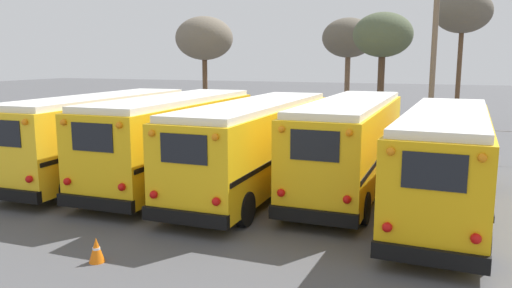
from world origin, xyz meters
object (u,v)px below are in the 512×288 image
school_bus_2 (258,142)px  utility_pole (434,57)px  bare_tree_3 (348,39)px  bare_tree_0 (463,13)px  school_bus_4 (444,159)px  bare_tree_1 (383,36)px  school_bus_1 (174,137)px  traffic_cone (96,250)px  school_bus_0 (102,133)px  bare_tree_2 (204,39)px  school_bus_3 (350,141)px

school_bus_2 → utility_pole: size_ratio=1.19×
bare_tree_3 → bare_tree_0: bearing=-7.9°
utility_pole → bare_tree_0: bearing=78.6°
school_bus_4 → bare_tree_1: 17.55m
school_bus_1 → traffic_cone: (2.00, -7.04, -1.45)m
utility_pole → bare_tree_1: size_ratio=1.22×
bare_tree_1 → traffic_cone: 24.10m
school_bus_0 → utility_pole: size_ratio=1.06×
bare_tree_0 → traffic_cone: bare_tree_0 is taller
school_bus_1 → bare_tree_0: (9.94, 21.78, 5.91)m
school_bus_0 → traffic_cone: size_ratio=16.53×
school_bus_1 → bare_tree_1: size_ratio=1.28×
school_bus_0 → school_bus_2: size_ratio=0.89×
school_bus_4 → bare_tree_2: size_ratio=1.35×
school_bus_2 → school_bus_4: bearing=-7.8°
school_bus_4 → bare_tree_3: bare_tree_3 is taller
bare_tree_0 → traffic_cone: 30.78m
school_bus_3 → bare_tree_3: size_ratio=1.32×
school_bus_0 → bare_tree_2: (-3.59, 16.02, 4.19)m
bare_tree_2 → bare_tree_3: size_ratio=0.98×
bare_tree_0 → bare_tree_3: bearing=172.1°
bare_tree_0 → school_bus_4: bearing=-91.7°
school_bus_1 → traffic_cone: bearing=-74.1°
bare_tree_3 → traffic_cone: bare_tree_3 is taller
bare_tree_2 → traffic_cone: bearing=-69.2°
bare_tree_1 → bare_tree_2: (-12.04, -0.29, -0.01)m
school_bus_1 → bare_tree_1: (5.36, 16.15, 4.19)m
utility_pole → bare_tree_1: (-3.06, 1.89, 1.29)m
school_bus_4 → utility_pole: 15.00m
bare_tree_0 → bare_tree_2: bare_tree_0 is taller
bare_tree_0 → school_bus_3: bearing=-100.5°
school_bus_0 → school_bus_3: size_ratio=0.95×
school_bus_1 → bare_tree_3: bare_tree_3 is taller
school_bus_3 → bare_tree_0: size_ratio=1.10×
school_bus_2 → bare_tree_2: bearing=122.4°
school_bus_0 → school_bus_4: (12.37, -0.26, -0.06)m
school_bus_1 → utility_pole: size_ratio=1.05×
bare_tree_1 → school_bus_0: bearing=-117.4°
traffic_cone → bare_tree_2: bearing=110.8°
bare_tree_3 → school_bus_1: bearing=-95.0°
school_bus_0 → utility_pole: (11.51, 14.42, 2.91)m
school_bus_2 → bare_tree_0: bare_tree_0 is taller
school_bus_3 → school_bus_1: bearing=-167.0°
school_bus_0 → bare_tree_1: 18.84m
utility_pole → traffic_cone: (-6.42, -21.30, -4.35)m
bare_tree_2 → bare_tree_1: bearing=1.4°
school_bus_3 → bare_tree_3: 22.28m
bare_tree_0 → bare_tree_3: (-7.93, 1.10, -1.57)m
school_bus_0 → bare_tree_0: 26.19m
school_bus_2 → bare_tree_3: bearing=92.8°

